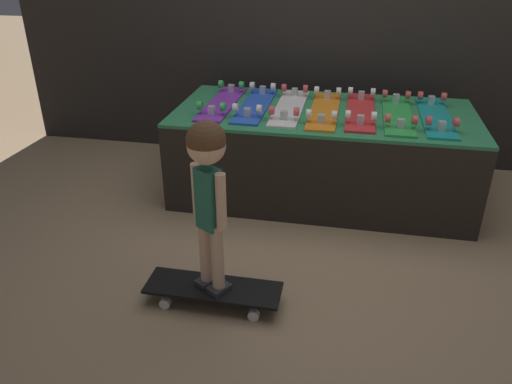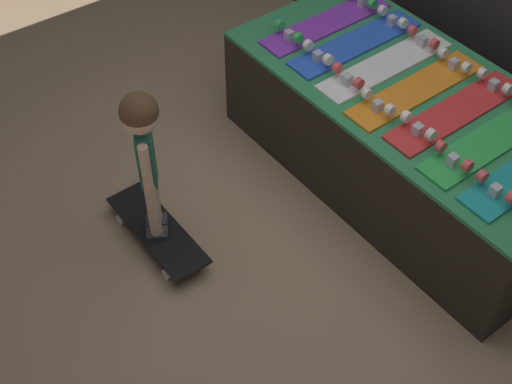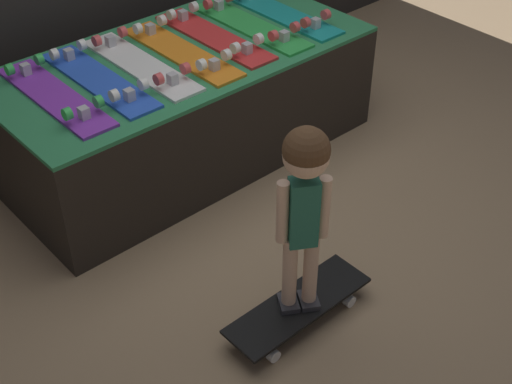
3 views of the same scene
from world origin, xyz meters
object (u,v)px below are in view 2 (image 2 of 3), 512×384
(skateboard_white_on_rack, at_px, (385,64))
(child, at_px, (143,141))
(skateboard_purple_on_rack, at_px, (326,22))
(skateboard_blue_on_rack, at_px, (355,42))
(skateboard_orange_on_rack, at_px, (416,88))
(skateboard_on_floor, at_px, (158,231))
(skateboard_red_on_rack, at_px, (456,111))
(skateboard_green_on_rack, at_px, (491,139))

(skateboard_white_on_rack, distance_m, child, 1.28)
(skateboard_purple_on_rack, relative_size, skateboard_white_on_rack, 1.00)
(skateboard_blue_on_rack, relative_size, skateboard_white_on_rack, 1.00)
(skateboard_orange_on_rack, relative_size, skateboard_on_floor, 1.20)
(skateboard_white_on_rack, bearing_deg, skateboard_red_on_rack, 0.70)
(skateboard_orange_on_rack, xyz_separation_m, skateboard_green_on_rack, (0.45, 0.00, 0.00))
(skateboard_purple_on_rack, bearing_deg, skateboard_white_on_rack, -1.21)
(skateboard_blue_on_rack, relative_size, skateboard_red_on_rack, 1.00)
(skateboard_green_on_rack, bearing_deg, skateboard_red_on_rack, 174.24)
(skateboard_purple_on_rack, relative_size, skateboard_red_on_rack, 1.00)
(skateboard_white_on_rack, height_order, child, child)
(skateboard_white_on_rack, height_order, skateboard_red_on_rack, same)
(skateboard_green_on_rack, bearing_deg, skateboard_purple_on_rack, 178.64)
(skateboard_blue_on_rack, bearing_deg, child, -87.83)
(skateboard_on_floor, distance_m, child, 0.59)
(child, bearing_deg, skateboard_purple_on_rack, 133.43)
(skateboard_red_on_rack, xyz_separation_m, skateboard_green_on_rack, (0.22, -0.02, 0.00))
(skateboard_red_on_rack, bearing_deg, child, -116.16)
(skateboard_orange_on_rack, xyz_separation_m, skateboard_red_on_rack, (0.22, 0.03, 0.00))
(skateboard_green_on_rack, xyz_separation_m, child, (-0.85, -1.25, 0.07))
(skateboard_blue_on_rack, bearing_deg, skateboard_red_on_rack, -0.28)
(skateboard_orange_on_rack, bearing_deg, skateboard_white_on_rack, 175.00)
(skateboard_purple_on_rack, height_order, skateboard_green_on_rack, same)
(skateboard_green_on_rack, distance_m, skateboard_on_floor, 1.60)
(skateboard_white_on_rack, height_order, skateboard_orange_on_rack, same)
(skateboard_white_on_rack, xyz_separation_m, skateboard_red_on_rack, (0.45, 0.01, 0.00))
(skateboard_red_on_rack, distance_m, child, 1.42)
(skateboard_red_on_rack, xyz_separation_m, skateboard_on_floor, (-0.63, -1.27, -0.52))
(skateboard_red_on_rack, height_order, skateboard_green_on_rack, same)
(skateboard_green_on_rack, relative_size, child, 0.94)
(skateboard_blue_on_rack, bearing_deg, skateboard_orange_on_rack, -3.62)
(skateboard_blue_on_rack, bearing_deg, skateboard_purple_on_rack, 179.82)
(skateboard_purple_on_rack, distance_m, skateboard_on_floor, 1.41)
(skateboard_orange_on_rack, bearing_deg, skateboard_on_floor, -107.80)
(skateboard_green_on_rack, bearing_deg, skateboard_blue_on_rack, 178.35)
(skateboard_red_on_rack, bearing_deg, skateboard_green_on_rack, -5.76)
(skateboard_red_on_rack, bearing_deg, skateboard_blue_on_rack, 179.72)
(skateboard_blue_on_rack, xyz_separation_m, child, (0.05, -1.28, 0.07))
(skateboard_orange_on_rack, relative_size, child, 0.94)
(skateboard_blue_on_rack, xyz_separation_m, skateboard_white_on_rack, (0.22, -0.01, 0.00))
(skateboard_orange_on_rack, relative_size, skateboard_green_on_rack, 1.00)
(skateboard_red_on_rack, relative_size, child, 0.94)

